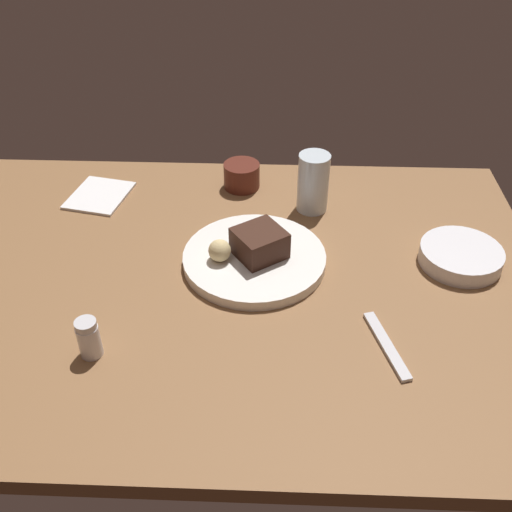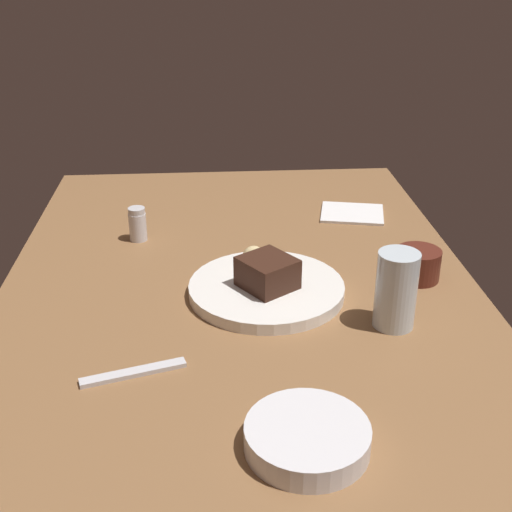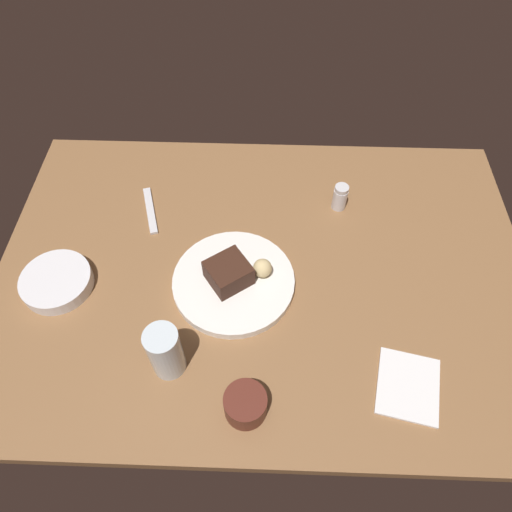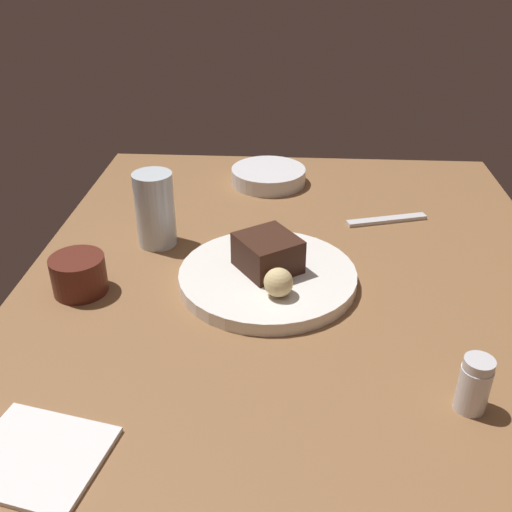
{
  "view_description": "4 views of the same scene",
  "coord_description": "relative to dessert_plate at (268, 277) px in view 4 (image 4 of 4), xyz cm",
  "views": [
    {
      "loc": [
        -9.95,
        83.61,
        73.1
      ],
      "look_at": [
        -6.74,
        0.7,
        8.6
      ],
      "focal_mm": 42.08,
      "sensor_mm": 36.0,
      "label": 1
    },
    {
      "loc": [
        -107.31,
        4.7,
        59.25
      ],
      "look_at": [
        -1.54,
        -2.88,
        8.11
      ],
      "focal_mm": 47.26,
      "sensor_mm": 36.0,
      "label": 2
    },
    {
      "loc": [
        0.54,
        -59.28,
        90.24
      ],
      "look_at": [
        -1.51,
        0.76,
        6.9
      ],
      "focal_mm": 32.78,
      "sensor_mm": 36.0,
      "label": 3
    },
    {
      "loc": [
        68.31,
        -1.38,
        50.87
      ],
      "look_at": [
        -4.32,
        -5.97,
        8.73
      ],
      "focal_mm": 41.07,
      "sensor_mm": 36.0,
      "label": 4
    }
  ],
  "objects": [
    {
      "name": "dining_table",
      "position": [
        6.24,
        4.34,
        -2.52
      ],
      "size": [
        120.0,
        84.0,
        3.0
      ],
      "primitive_type": "cube",
      "color": "brown",
      "rests_on": "ground"
    },
    {
      "name": "dessert_plate",
      "position": [
        0.0,
        0.0,
        0.0
      ],
      "size": [
        26.68,
        26.68,
        2.05
      ],
      "primitive_type": "cylinder",
      "color": "white",
      "rests_on": "dining_table"
    },
    {
      "name": "chocolate_cake_slice",
      "position": [
        -0.95,
        -0.06,
        3.64
      ],
      "size": [
        11.46,
        11.36,
        5.23
      ],
      "primitive_type": "cube",
      "rotation": [
        0.0,
        0.0,
        2.18
      ],
      "color": "#381E14",
      "rests_on": "dessert_plate"
    },
    {
      "name": "bread_roll",
      "position": [
        6.16,
        1.76,
        3.09
      ],
      "size": [
        4.14,
        4.14,
        4.14
      ],
      "primitive_type": "sphere",
      "color": "#DBC184",
      "rests_on": "dessert_plate"
    },
    {
      "name": "salt_shaker",
      "position": [
        24.6,
        23.87,
        2.37
      ],
      "size": [
        3.54,
        3.54,
        6.89
      ],
      "color": "silver",
      "rests_on": "dining_table"
    },
    {
      "name": "water_glass",
      "position": [
        -11.36,
        -19.14,
        5.27
      ],
      "size": [
        6.49,
        6.49,
        12.58
      ],
      "primitive_type": "cylinder",
      "color": "silver",
      "rests_on": "dining_table"
    },
    {
      "name": "side_bowl",
      "position": [
        -38.45,
        -1.6,
        0.57
      ],
      "size": [
        15.28,
        15.28,
        3.18
      ],
      "primitive_type": "cylinder",
      "color": "silver",
      "rests_on": "dining_table"
    },
    {
      "name": "coffee_cup",
      "position": [
        3.93,
        -27.42,
        1.79
      ],
      "size": [
        7.95,
        7.95,
        5.63
      ],
      "primitive_type": "cylinder",
      "color": "#562319",
      "rests_on": "dining_table"
    },
    {
      "name": "dessert_spoon",
      "position": [
        -21.93,
        20.67,
        -0.67
      ],
      "size": [
        6.0,
        14.89,
        0.7
      ],
      "primitive_type": "cube",
      "rotation": [
        0.0,
        0.0,
        5.0
      ],
      "color": "silver",
      "rests_on": "dining_table"
    },
    {
      "name": "folded_napkin",
      "position": [
        34.77,
        -21.97,
        -0.72
      ],
      "size": [
        14.13,
        15.62,
        0.6
      ],
      "primitive_type": "cube",
      "rotation": [
        0.0,
        0.0,
        -0.21
      ],
      "color": "white",
      "rests_on": "dining_table"
    }
  ]
}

